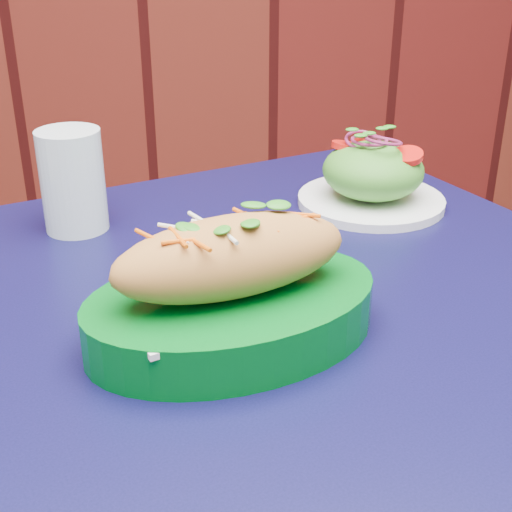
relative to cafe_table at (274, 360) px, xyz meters
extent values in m
cube|color=black|center=(0.00, 0.00, 0.07)|extent=(1.02, 1.02, 0.03)
cylinder|color=black|center=(0.20, 0.42, -0.30)|extent=(0.04, 0.04, 0.72)
cylinder|color=white|center=(0.39, 0.20, -0.43)|extent=(0.03, 0.03, 0.46)
cube|color=white|center=(-0.06, -0.08, 0.13)|extent=(0.24, 0.19, 0.01)
ellipsoid|color=#CD8341|center=(-0.06, -0.08, 0.17)|extent=(0.24, 0.15, 0.07)
cylinder|color=white|center=(0.18, 0.23, 0.09)|extent=(0.20, 0.20, 0.01)
ellipsoid|color=#4C992D|center=(0.18, 0.23, 0.14)|extent=(0.14, 0.14, 0.08)
cylinder|color=red|center=(0.21, 0.20, 0.17)|extent=(0.04, 0.04, 0.01)
cylinder|color=red|center=(0.14, 0.26, 0.17)|extent=(0.04, 0.04, 0.01)
cylinder|color=red|center=(0.18, 0.27, 0.17)|extent=(0.04, 0.04, 0.01)
torus|color=#831C4D|center=(0.18, 0.23, 0.18)|extent=(0.05, 0.05, 0.00)
torus|color=#831C4D|center=(0.18, 0.23, 0.18)|extent=(0.05, 0.05, 0.00)
torus|color=#831C4D|center=(0.18, 0.23, 0.19)|extent=(0.05, 0.05, 0.00)
cylinder|color=silver|center=(-0.22, 0.21, 0.15)|extent=(0.08, 0.08, 0.13)
camera|label=1|loc=(-0.12, -0.66, 0.45)|focal=50.00mm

